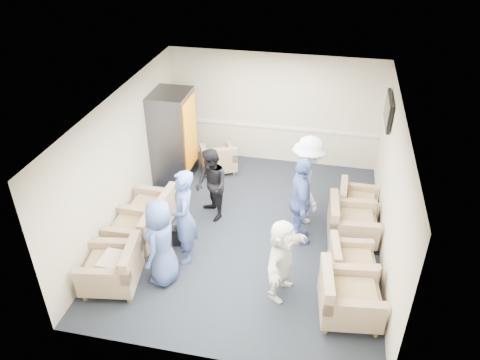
% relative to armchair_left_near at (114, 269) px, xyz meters
% --- Properties ---
extents(floor, '(6.00, 6.00, 0.00)m').
position_rel_armchair_left_near_xyz_m(floor, '(1.94, 1.90, -0.36)').
color(floor, black).
rests_on(floor, ground).
extents(ceiling, '(6.00, 6.00, 0.00)m').
position_rel_armchair_left_near_xyz_m(ceiling, '(1.94, 1.90, 2.34)').
color(ceiling, silver).
rests_on(ceiling, back_wall).
extents(back_wall, '(5.00, 0.02, 2.70)m').
position_rel_armchair_left_near_xyz_m(back_wall, '(1.94, 4.90, 0.99)').
color(back_wall, beige).
rests_on(back_wall, floor).
extents(front_wall, '(5.00, 0.02, 2.70)m').
position_rel_armchair_left_near_xyz_m(front_wall, '(1.94, -1.10, 0.99)').
color(front_wall, beige).
rests_on(front_wall, floor).
extents(left_wall, '(0.02, 6.00, 2.70)m').
position_rel_armchair_left_near_xyz_m(left_wall, '(-0.56, 1.90, 0.99)').
color(left_wall, beige).
rests_on(left_wall, floor).
extents(right_wall, '(0.02, 6.00, 2.70)m').
position_rel_armchair_left_near_xyz_m(right_wall, '(4.44, 1.90, 0.99)').
color(right_wall, beige).
rests_on(right_wall, floor).
extents(chair_rail, '(4.98, 0.04, 0.06)m').
position_rel_armchair_left_near_xyz_m(chair_rail, '(1.94, 4.88, 0.54)').
color(chair_rail, white).
rests_on(chair_rail, back_wall).
extents(tv, '(0.10, 1.00, 0.58)m').
position_rel_armchair_left_near_xyz_m(tv, '(4.38, 3.70, 1.68)').
color(tv, black).
rests_on(tv, right_wall).
extents(armchair_left_near, '(1.03, 1.03, 0.73)m').
position_rel_armchair_left_near_xyz_m(armchair_left_near, '(0.00, 0.00, 0.00)').
color(armchair_left_near, '#94795F').
rests_on(armchair_left_near, floor).
extents(armchair_left_mid, '(0.87, 0.87, 0.68)m').
position_rel_armchair_left_near_xyz_m(armchair_left_mid, '(-0.07, 1.06, -0.02)').
color(armchair_left_mid, '#94795F').
rests_on(armchair_left_mid, floor).
extents(armchair_left_far, '(0.91, 0.91, 0.70)m').
position_rel_armchair_left_near_xyz_m(armchair_left_far, '(0.02, 1.73, -0.02)').
color(armchair_left_far, '#94795F').
rests_on(armchair_left_far, floor).
extents(armchair_right_near, '(1.04, 1.04, 0.75)m').
position_rel_armchair_left_near_xyz_m(armchair_right_near, '(3.82, 0.12, 0.01)').
color(armchair_right_near, '#94795F').
rests_on(armchair_right_near, floor).
extents(armchair_right_midnear, '(0.88, 0.88, 0.62)m').
position_rel_armchair_left_near_xyz_m(armchair_right_midnear, '(3.87, 1.01, -0.05)').
color(armchair_right_midnear, '#94795F').
rests_on(armchair_right_midnear, floor).
extents(armchair_right_midfar, '(0.97, 0.97, 0.72)m').
position_rel_armchair_left_near_xyz_m(armchair_right_midfar, '(3.84, 2.08, -0.00)').
color(armchair_right_midfar, '#94795F').
rests_on(armchair_right_midfar, floor).
extents(armchair_right_far, '(0.79, 0.79, 0.62)m').
position_rel_armchair_left_near_xyz_m(armchair_right_far, '(3.96, 2.88, -0.05)').
color(armchair_right_far, '#94795F').
rests_on(armchair_right_far, floor).
extents(armchair_corner, '(1.03, 1.03, 0.62)m').
position_rel_armchair_left_near_xyz_m(armchair_corner, '(0.78, 4.07, -0.05)').
color(armchair_corner, '#94795F').
rests_on(armchair_corner, floor).
extents(vending_machine, '(0.85, 0.99, 2.09)m').
position_rel_armchair_left_near_xyz_m(vending_machine, '(-0.15, 3.62, 0.69)').
color(vending_machine, '#46464D').
rests_on(vending_machine, floor).
extents(backpack, '(0.30, 0.24, 0.44)m').
position_rel_armchair_left_near_xyz_m(backpack, '(0.71, 1.28, -0.13)').
color(backpack, black).
rests_on(backpack, floor).
extents(pillow, '(0.36, 0.47, 0.13)m').
position_rel_armchair_left_near_xyz_m(pillow, '(-0.01, -0.01, 0.19)').
color(pillow, beige).
rests_on(pillow, armchair_left_near).
extents(person_front_left, '(0.58, 0.83, 1.60)m').
position_rel_armchair_left_near_xyz_m(person_front_left, '(0.75, 0.33, 0.44)').
color(person_front_left, '#435BA2').
rests_on(person_front_left, floor).
extents(person_mid_left, '(0.63, 0.77, 1.82)m').
position_rel_armchair_left_near_xyz_m(person_mid_left, '(0.96, 0.94, 0.55)').
color(person_mid_left, '#435BA2').
rests_on(person_mid_left, floor).
extents(person_back_left, '(0.92, 0.95, 1.54)m').
position_rel_armchair_left_near_xyz_m(person_back_left, '(1.10, 2.25, 0.41)').
color(person_back_left, black).
rests_on(person_back_left, floor).
extents(person_back_right, '(0.98, 1.34, 1.86)m').
position_rel_armchair_left_near_xyz_m(person_back_right, '(2.97, 2.55, 0.57)').
color(person_back_right, white).
rests_on(person_back_right, floor).
extents(person_mid_right, '(0.63, 1.11, 1.79)m').
position_rel_armchair_left_near_xyz_m(person_mid_right, '(2.91, 1.86, 0.53)').
color(person_mid_right, '#435BA2').
rests_on(person_mid_right, floor).
extents(person_front_right, '(0.76, 1.41, 1.46)m').
position_rel_armchair_left_near_xyz_m(person_front_right, '(2.76, 0.41, 0.37)').
color(person_front_right, white).
rests_on(person_front_right, floor).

